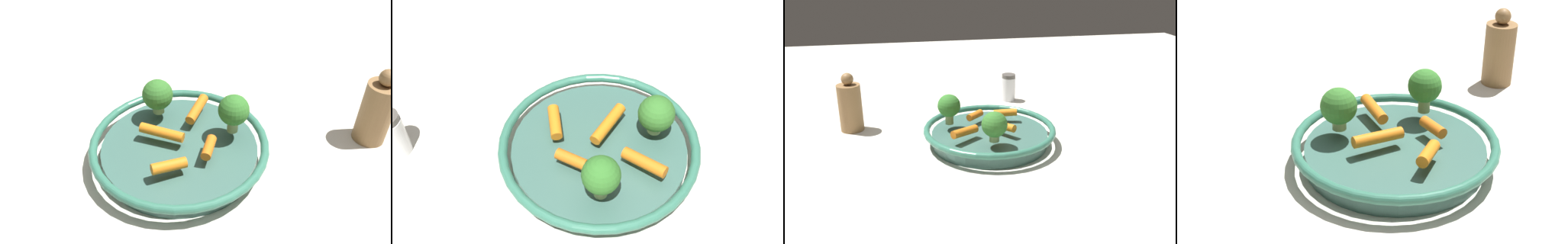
% 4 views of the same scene
% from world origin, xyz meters
% --- Properties ---
extents(ground_plane, '(2.21, 2.21, 0.00)m').
position_xyz_m(ground_plane, '(0.00, 0.00, 0.00)').
color(ground_plane, silver).
extents(serving_bowl, '(0.28, 0.28, 0.04)m').
position_xyz_m(serving_bowl, '(0.00, 0.00, 0.02)').
color(serving_bowl, '#3D665B').
rests_on(serving_bowl, ground_plane).
extents(baby_carrot_back, '(0.06, 0.07, 0.02)m').
position_xyz_m(baby_carrot_back, '(-0.02, 0.02, 0.05)').
color(baby_carrot_back, orange).
rests_on(baby_carrot_back, serving_bowl).
extents(baby_carrot_center, '(0.05, 0.03, 0.02)m').
position_xyz_m(baby_carrot_center, '(-0.05, -0.05, 0.05)').
color(baby_carrot_center, orange).
rests_on(baby_carrot_center, serving_bowl).
extents(baby_carrot_near_rim, '(0.04, 0.04, 0.02)m').
position_xyz_m(baby_carrot_near_rim, '(0.02, -0.05, 0.05)').
color(baby_carrot_near_rim, orange).
rests_on(baby_carrot_near_rim, serving_bowl).
extents(baby_carrot_right, '(0.06, 0.05, 0.02)m').
position_xyz_m(baby_carrot_right, '(0.06, 0.04, 0.05)').
color(baby_carrot_right, orange).
rests_on(baby_carrot_right, serving_bowl).
extents(broccoli_floret_edge, '(0.05, 0.05, 0.06)m').
position_xyz_m(broccoli_floret_edge, '(0.01, 0.08, 0.07)').
color(broccoli_floret_edge, '#98A866').
rests_on(broccoli_floret_edge, serving_bowl).
extents(broccoli_floret_small, '(0.05, 0.05, 0.06)m').
position_xyz_m(broccoli_floret_small, '(0.08, -0.03, 0.08)').
color(broccoli_floret_small, '#97A966').
rests_on(broccoli_floret_small, serving_bowl).
extents(salt_shaker, '(0.04, 0.04, 0.07)m').
position_xyz_m(salt_shaker, '(-0.11, -0.27, 0.04)').
color(salt_shaker, white).
rests_on(salt_shaker, ground_plane).
extents(pepper_mill, '(0.05, 0.05, 0.13)m').
position_xyz_m(pepper_mill, '(0.29, -0.13, 0.06)').
color(pepper_mill, olive).
rests_on(pepper_mill, ground_plane).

